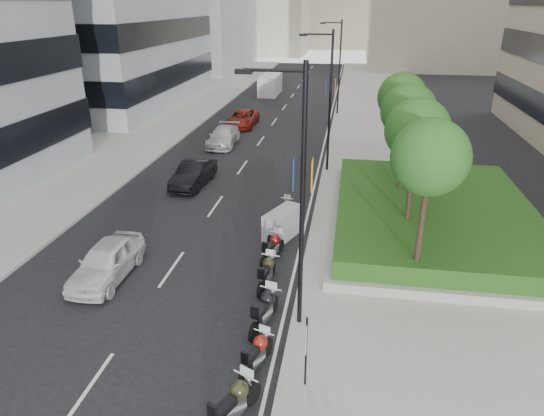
% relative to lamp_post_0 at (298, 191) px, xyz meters
% --- Properties ---
extents(ground, '(160.00, 160.00, 0.00)m').
position_rel_lamp_post_0_xyz_m(ground, '(-4.14, -1.00, -5.07)').
color(ground, black).
rests_on(ground, ground).
extents(sidewalk_right, '(10.00, 100.00, 0.15)m').
position_rel_lamp_post_0_xyz_m(sidewalk_right, '(4.86, 29.00, -4.99)').
color(sidewalk_right, '#9E9B93').
rests_on(sidewalk_right, ground).
extents(sidewalk_left, '(8.00, 100.00, 0.15)m').
position_rel_lamp_post_0_xyz_m(sidewalk_left, '(-16.14, 29.00, -4.99)').
color(sidewalk_left, '#9E9B93').
rests_on(sidewalk_left, ground).
extents(lane_edge, '(0.12, 100.00, 0.01)m').
position_rel_lamp_post_0_xyz_m(lane_edge, '(-0.44, 29.00, -5.06)').
color(lane_edge, silver).
rests_on(lane_edge, ground).
extents(lane_centre, '(0.12, 100.00, 0.01)m').
position_rel_lamp_post_0_xyz_m(lane_centre, '(-5.64, 29.00, -5.06)').
color(lane_centre, silver).
rests_on(lane_centre, ground).
extents(planter, '(10.00, 14.00, 0.40)m').
position_rel_lamp_post_0_xyz_m(planter, '(5.86, 9.00, -4.72)').
color(planter, '#9C9A91').
rests_on(planter, sidewalk_right).
extents(hedge, '(9.40, 13.40, 0.80)m').
position_rel_lamp_post_0_xyz_m(hedge, '(5.86, 9.00, -4.12)').
color(hedge, '#1A4914').
rests_on(hedge, planter).
extents(tree_0, '(2.80, 2.80, 6.30)m').
position_rel_lamp_post_0_xyz_m(tree_0, '(4.36, 3.00, 0.36)').
color(tree_0, '#332319').
rests_on(tree_0, planter).
extents(tree_1, '(2.80, 2.80, 6.30)m').
position_rel_lamp_post_0_xyz_m(tree_1, '(4.36, 7.00, 0.36)').
color(tree_1, '#332319').
rests_on(tree_1, planter).
extents(tree_2, '(2.80, 2.80, 6.30)m').
position_rel_lamp_post_0_xyz_m(tree_2, '(4.36, 11.00, 0.36)').
color(tree_2, '#332319').
rests_on(tree_2, planter).
extents(tree_3, '(2.80, 2.80, 6.30)m').
position_rel_lamp_post_0_xyz_m(tree_3, '(4.36, 15.00, 0.36)').
color(tree_3, '#332319').
rests_on(tree_3, planter).
extents(lamp_post_0, '(2.34, 0.45, 9.00)m').
position_rel_lamp_post_0_xyz_m(lamp_post_0, '(0.00, 0.00, 0.00)').
color(lamp_post_0, black).
rests_on(lamp_post_0, ground).
extents(lamp_post_1, '(2.34, 0.45, 9.00)m').
position_rel_lamp_post_0_xyz_m(lamp_post_1, '(0.00, 17.00, 0.00)').
color(lamp_post_1, black).
rests_on(lamp_post_1, ground).
extents(lamp_post_2, '(2.34, 0.45, 9.00)m').
position_rel_lamp_post_0_xyz_m(lamp_post_2, '(0.00, 35.00, 0.00)').
color(lamp_post_2, black).
rests_on(lamp_post_2, ground).
extents(parking_sign, '(0.06, 0.32, 2.50)m').
position_rel_lamp_post_0_xyz_m(parking_sign, '(0.66, -3.00, -3.61)').
color(parking_sign, black).
rests_on(parking_sign, ground).
extents(motorcycle_0, '(1.19, 2.25, 1.20)m').
position_rel_lamp_post_0_xyz_m(motorcycle_0, '(-1.10, -4.57, -4.42)').
color(motorcycle_0, black).
rests_on(motorcycle_0, ground).
extents(motorcycle_1, '(0.87, 2.04, 1.05)m').
position_rel_lamp_post_0_xyz_m(motorcycle_1, '(-0.89, -2.39, -4.51)').
color(motorcycle_1, black).
rests_on(motorcycle_1, ground).
extents(motorcycle_2, '(0.87, 2.39, 1.20)m').
position_rel_lamp_post_0_xyz_m(motorcycle_2, '(-1.04, -0.20, -4.42)').
color(motorcycle_2, black).
rests_on(motorcycle_2, ground).
extents(motorcycle_3, '(0.76, 2.27, 1.13)m').
position_rel_lamp_post_0_xyz_m(motorcycle_3, '(-1.41, 2.35, -4.46)').
color(motorcycle_3, black).
rests_on(motorcycle_3, ground).
extents(motorcycle_4, '(0.90, 2.14, 1.10)m').
position_rel_lamp_post_0_xyz_m(motorcycle_4, '(-1.51, 4.52, -4.48)').
color(motorcycle_4, black).
rests_on(motorcycle_4, ground).
extents(motorcycle_5, '(1.77, 2.53, 1.42)m').
position_rel_lamp_post_0_xyz_m(motorcycle_5, '(-1.38, 6.73, -4.36)').
color(motorcycle_5, black).
rests_on(motorcycle_5, ground).
extents(motorcycle_6, '(0.66, 1.99, 1.00)m').
position_rel_lamp_post_0_xyz_m(motorcycle_6, '(-1.62, 8.93, -4.53)').
color(motorcycle_6, black).
rests_on(motorcycle_6, ground).
extents(car_a, '(1.81, 4.46, 1.52)m').
position_rel_lamp_post_0_xyz_m(car_a, '(-7.96, 1.92, -4.31)').
color(car_a, silver).
rests_on(car_a, ground).
extents(car_b, '(1.87, 4.59, 1.48)m').
position_rel_lamp_post_0_xyz_m(car_b, '(-7.84, 13.01, -4.33)').
color(car_b, black).
rests_on(car_b, ground).
extents(car_c, '(2.15, 5.00, 1.43)m').
position_rel_lamp_post_0_xyz_m(car_c, '(-8.31, 22.21, -4.35)').
color(car_c, '#B5B5B7').
rests_on(car_c, ground).
extents(car_d, '(2.42, 5.19, 1.44)m').
position_rel_lamp_post_0_xyz_m(car_d, '(-8.23, 28.75, -4.35)').
color(car_d, maroon).
rests_on(car_d, ground).
extents(delivery_van, '(2.17, 5.61, 2.35)m').
position_rel_lamp_post_0_xyz_m(delivery_van, '(-8.42, 45.21, -3.97)').
color(delivery_van, white).
rests_on(delivery_van, ground).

